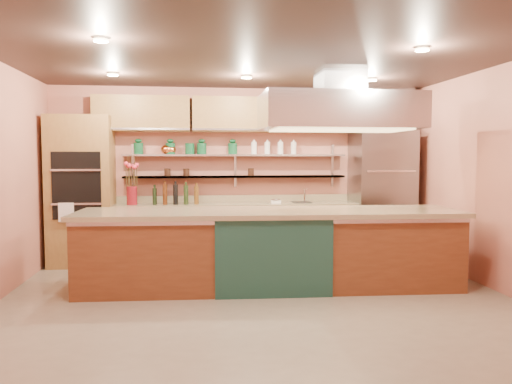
{
  "coord_description": "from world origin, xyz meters",
  "views": [
    {
      "loc": [
        -0.75,
        -5.75,
        1.67
      ],
      "look_at": [
        0.11,
        1.0,
        1.19
      ],
      "focal_mm": 35.0,
      "sensor_mm": 36.0,
      "label": 1
    }
  ],
  "objects": [
    {
      "name": "floor",
      "position": [
        0.0,
        0.0,
        -0.01
      ],
      "size": [
        6.0,
        5.0,
        0.02
      ],
      "primitive_type": "cube",
      "color": "gray",
      "rests_on": "ground"
    },
    {
      "name": "ceiling",
      "position": [
        0.0,
        0.0,
        2.8
      ],
      "size": [
        6.0,
        5.0,
        0.02
      ],
      "primitive_type": "cube",
      "color": "black",
      "rests_on": "wall_back"
    },
    {
      "name": "wall_back",
      "position": [
        0.0,
        2.5,
        1.4
      ],
      "size": [
        6.0,
        0.04,
        2.8
      ],
      "primitive_type": "cube",
      "color": "#BE6F59",
      "rests_on": "floor"
    },
    {
      "name": "wall_front",
      "position": [
        0.0,
        -2.5,
        1.4
      ],
      "size": [
        6.0,
        0.04,
        2.8
      ],
      "primitive_type": "cube",
      "color": "#BE6F59",
      "rests_on": "floor"
    },
    {
      "name": "wall_right",
      "position": [
        3.0,
        0.0,
        1.4
      ],
      "size": [
        0.04,
        5.0,
        2.8
      ],
      "primitive_type": "cube",
      "color": "#BE6F59",
      "rests_on": "floor"
    },
    {
      "name": "oven_stack",
      "position": [
        -2.45,
        2.18,
        1.15
      ],
      "size": [
        0.95,
        0.64,
        2.3
      ],
      "primitive_type": "cube",
      "color": "olive",
      "rests_on": "floor"
    },
    {
      "name": "refrigerator",
      "position": [
        2.35,
        2.14,
        1.05
      ],
      "size": [
        0.95,
        0.72,
        2.1
      ],
      "primitive_type": "cube",
      "color": "slate",
      "rests_on": "floor"
    },
    {
      "name": "back_counter",
      "position": [
        -0.05,
        2.2,
        0.47
      ],
      "size": [
        3.84,
        0.64,
        0.93
      ],
      "primitive_type": "cube",
      "color": "tan",
      "rests_on": "floor"
    },
    {
      "name": "wall_shelf_lower",
      "position": [
        -0.05,
        2.37,
        1.35
      ],
      "size": [
        3.6,
        0.26,
        0.03
      ],
      "primitive_type": "cube",
      "color": "silver",
      "rests_on": "wall_back"
    },
    {
      "name": "wall_shelf_upper",
      "position": [
        -0.05,
        2.37,
        1.7
      ],
      "size": [
        3.6,
        0.26,
        0.03
      ],
      "primitive_type": "cube",
      "color": "silver",
      "rests_on": "wall_back"
    },
    {
      "name": "upper_cabinets",
      "position": [
        0.0,
        2.32,
        2.35
      ],
      "size": [
        4.6,
        0.36,
        0.55
      ],
      "primitive_type": "cube",
      "color": "olive",
      "rests_on": "wall_back"
    },
    {
      "name": "range_hood",
      "position": [
        1.12,
        0.5,
        2.25
      ],
      "size": [
        2.0,
        1.0,
        0.45
      ],
      "primitive_type": "cube",
      "color": "silver",
      "rests_on": "ceiling"
    },
    {
      "name": "ceiling_downlights",
      "position": [
        0.0,
        0.2,
        2.77
      ],
      "size": [
        4.0,
        2.8,
        0.02
      ],
      "primitive_type": "cube",
      "color": "#FFE5A5",
      "rests_on": "ceiling"
    },
    {
      "name": "island",
      "position": [
        0.22,
        0.5,
        0.5
      ],
      "size": [
        4.8,
        1.27,
        0.99
      ],
      "primitive_type": "cube",
      "rotation": [
        0.0,
        0.0,
        -0.05
      ],
      "color": "brown",
      "rests_on": "floor"
    },
    {
      "name": "flower_vase",
      "position": [
        -1.69,
        2.15,
        1.07
      ],
      "size": [
        0.21,
        0.21,
        0.29
      ],
      "primitive_type": "cylinder",
      "rotation": [
        0.0,
        0.0,
        -0.41
      ],
      "color": "maroon",
      "rests_on": "back_counter"
    },
    {
      "name": "oil_bottle_cluster",
      "position": [
        -1.02,
        2.15,
        1.05
      ],
      "size": [
        0.8,
        0.39,
        0.25
      ],
      "primitive_type": "cube",
      "rotation": [
        0.0,
        0.0,
        -0.23
      ],
      "color": "black",
      "rests_on": "back_counter"
    },
    {
      "name": "kitchen_scale",
      "position": [
        0.58,
        2.15,
        0.97
      ],
      "size": [
        0.17,
        0.14,
        0.09
      ],
      "primitive_type": "cube",
      "rotation": [
        0.0,
        0.0,
        -0.16
      ],
      "color": "white",
      "rests_on": "back_counter"
    },
    {
      "name": "bar_faucet",
      "position": [
        1.07,
        2.25,
        1.04
      ],
      "size": [
        0.04,
        0.04,
        0.23
      ],
      "primitive_type": "cylinder",
      "rotation": [
        0.0,
        0.0,
        -0.22
      ],
      "color": "white",
      "rests_on": "back_counter"
    },
    {
      "name": "copper_kettle",
      "position": [
        -1.16,
        2.37,
        1.79
      ],
      "size": [
        0.22,
        0.22,
        0.15
      ],
      "primitive_type": "ellipsoid",
      "rotation": [
        0.0,
        0.0,
        0.16
      ],
      "color": "orange",
      "rests_on": "wall_shelf_upper"
    },
    {
      "name": "green_canister",
      "position": [
        -0.79,
        2.37,
        1.8
      ],
      "size": [
        0.19,
        0.19,
        0.18
      ],
      "primitive_type": "cylinder",
      "rotation": [
        0.0,
        0.0,
        0.39
      ],
      "color": "#0E4424",
      "rests_on": "wall_shelf_upper"
    }
  ]
}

